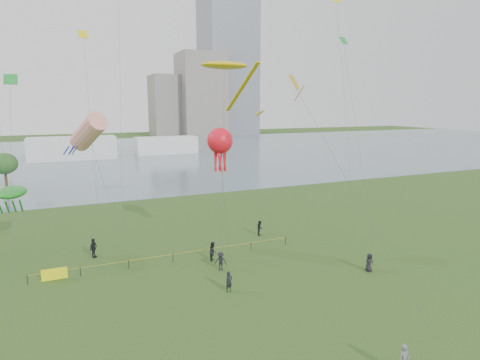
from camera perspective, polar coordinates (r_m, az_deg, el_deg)
name	(u,v)px	position (r m, az deg, el deg)	size (l,w,h in m)	color
ground_plane	(299,322)	(28.83, 8.42, -19.35)	(400.00, 400.00, 0.00)	#203D13
lake	(117,155)	(122.65, -17.03, 3.43)	(400.00, 120.00, 0.08)	slate
tower	(227,8)	(208.63, -1.82, 23.23)	(24.00, 24.00, 120.00)	slate
building_mid	(201,95)	(192.54, -5.59, 11.93)	(20.00, 20.00, 38.00)	slate
building_low	(169,106)	(194.46, -10.11, 10.33)	(16.00, 18.00, 28.00)	slate
pavilion_left	(73,148)	(116.62, -22.69, 4.20)	(22.00, 8.00, 6.00)	silver
pavilion_right	(166,145)	(122.77, -10.46, 4.89)	(18.00, 7.00, 5.00)	silver
fence	(104,267)	(37.45, -18.83, -11.59)	(24.07, 0.07, 1.05)	black
kite_flyer	(404,360)	(25.06, 22.32, -22.64)	(0.67, 0.44, 1.84)	slate
spectator_a	(213,251)	(38.15, -3.85, -10.06)	(0.87, 0.68, 1.79)	black
spectator_b	(221,261)	(35.98, -2.76, -11.45)	(1.08, 0.62, 1.68)	black
spectator_c	(93,248)	(41.13, -20.12, -9.07)	(1.12, 0.46, 1.90)	black
spectator_d	(369,262)	(37.49, 17.90, -11.08)	(0.80, 0.52, 1.63)	black
spectator_f	(229,282)	(32.15, -1.58, -14.25)	(0.60, 0.40, 1.66)	black
spectator_g	(260,228)	(45.16, 2.87, -6.82)	(0.81, 0.63, 1.66)	black
kite_stingray	(225,66)	(41.02, -2.17, 15.88)	(4.98, 9.99, 18.59)	#3F3F42
kite_windsock	(89,132)	(41.65, -20.73, 6.41)	(4.83, 6.81, 13.78)	#3F3F42
kite_creature	(11,192)	(42.65, -29.76, -1.54)	(5.48, 9.68, 6.89)	#3F3F42
kite_octopus	(220,141)	(37.80, -2.87, 5.52)	(2.43, 2.43, 12.27)	#3F3F42
kite_delta	(300,92)	(36.67, 8.52, 12.23)	(1.72, 16.83, 17.03)	#3F3F42
small_kites	(163,27)	(41.32, -10.85, 20.65)	(36.17, 10.75, 10.92)	#198C2D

